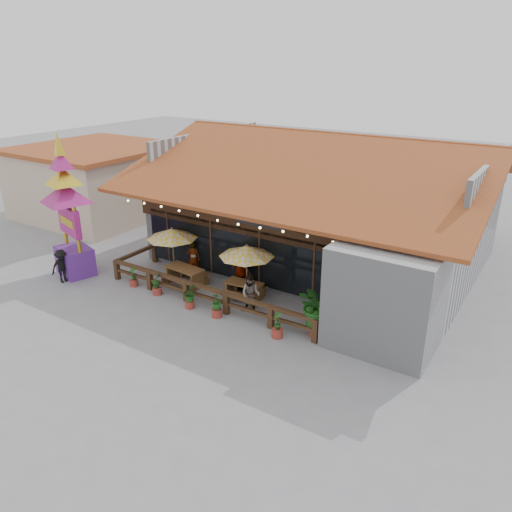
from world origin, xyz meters
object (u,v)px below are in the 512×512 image
Objects in this scene: thai_sign_tower at (66,197)px; tropical_plant at (318,306)px; picnic_table_right at (244,288)px; umbrella_left at (172,234)px; pedestrian at (62,266)px; umbrella_right at (247,251)px; picnic_table_left at (185,273)px.

thai_sign_tower is 3.33× the size of tropical_plant.
umbrella_left is at bearing 179.12° from picnic_table_right.
picnic_table_right is 8.17m from pedestrian.
tropical_plant is 1.36× the size of pedestrian.
picnic_table_right is at bearing 165.09° from tropical_plant.
umbrella_right is 3.37m from picnic_table_left.
umbrella_right is 8.38m from pedestrian.
thai_sign_tower is 3.00m from pedestrian.
tropical_plant is at bearing -6.13° from picnic_table_left.
picnic_table_left is at bearing -20.90° from umbrella_left.
thai_sign_tower is at bearing -165.50° from picnic_table_right.
picnic_table_right is at bearing -0.88° from umbrella_left.
umbrella_left reaches higher than umbrella_right.
tropical_plant is at bearing 5.05° from thai_sign_tower.
tropical_plant reaches higher than picnic_table_right.
pedestrian is at bearing -73.56° from thai_sign_tower.
tropical_plant is (7.60, -1.07, -0.91)m from umbrella_left.
umbrella_left is 3.89m from umbrella_right.
tropical_plant reaches higher than pedestrian.
pedestrian is at bearing -158.60° from umbrella_right.
tropical_plant reaches higher than picnic_table_left.
tropical_plant is at bearing -7.99° from umbrella_left.
picnic_table_right is 0.80× the size of tropical_plant.
pedestrian is (-11.41, -1.93, -0.42)m from tropical_plant.
pedestrian is at bearing -170.40° from tropical_plant.
pedestrian reaches higher than picnic_table_left.
tropical_plant is (11.67, 1.03, -2.43)m from thai_sign_tower.
picnic_table_left is 6.10m from thai_sign_tower.
tropical_plant is at bearing -69.69° from pedestrian.
picnic_table_right is at bearing 5.73° from picnic_table_left.
picnic_table_left is at bearing -50.02° from pedestrian.
picnic_table_right is (-0.08, -0.08, -1.59)m from umbrella_right.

